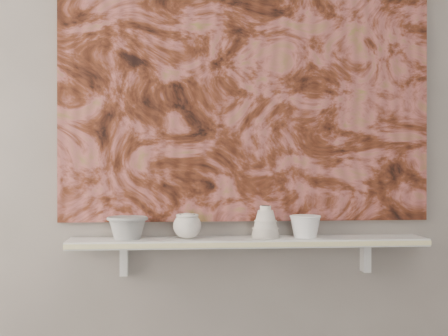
{
  "coord_description": "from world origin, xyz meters",
  "views": [
    {
      "loc": [
        -0.31,
        -0.92,
        1.22
      ],
      "look_at": [
        -0.1,
        1.49,
        1.21
      ],
      "focal_mm": 50.0,
      "sensor_mm": 36.0,
      "label": 1
    }
  ],
  "objects": [
    {
      "name": "bell_vessel",
      "position": [
        0.07,
        1.51,
        0.99
      ],
      "size": [
        0.14,
        0.14,
        0.13
      ],
      "primitive_type": null,
      "rotation": [
        0.0,
        0.0,
        -0.3
      ],
      "color": "beige",
      "rests_on": "shelf"
    },
    {
      "name": "bowl_grey",
      "position": [
        -0.47,
        1.51,
        0.98
      ],
      "size": [
        0.21,
        0.21,
        0.09
      ],
      "primitive_type": null,
      "rotation": [
        0.0,
        0.0,
        -0.37
      ],
      "color": "gray",
      "rests_on": "shelf"
    },
    {
      "name": "bracket_left",
      "position": [
        -0.49,
        1.57,
        0.84
      ],
      "size": [
        0.03,
        0.06,
        0.12
      ],
      "primitive_type": "cube",
      "color": "silver",
      "rests_on": "wall_back"
    },
    {
      "name": "wall_back",
      "position": [
        0.0,
        1.6,
        1.35
      ],
      "size": [
        3.6,
        0.0,
        3.6
      ],
      "primitive_type": "plane",
      "rotation": [
        1.57,
        0.0,
        0.0
      ],
      "color": "slate",
      "rests_on": "floor"
    },
    {
      "name": "bracket_right",
      "position": [
        0.49,
        1.57,
        0.84
      ],
      "size": [
        0.03,
        0.06,
        0.12
      ],
      "primitive_type": "cube",
      "color": "silver",
      "rests_on": "wall_back"
    },
    {
      "name": "house_motif",
      "position": [
        0.45,
        1.57,
        1.23
      ],
      "size": [
        0.09,
        0.0,
        0.08
      ],
      "primitive_type": "cube",
      "color": "black",
      "rests_on": "painting"
    },
    {
      "name": "painting",
      "position": [
        0.0,
        1.59,
        1.54
      ],
      "size": [
        1.5,
        0.02,
        1.1
      ],
      "primitive_type": "cube",
      "color": "#5B2817",
      "rests_on": "wall_back"
    },
    {
      "name": "shelf",
      "position": [
        0.0,
        1.51,
        0.92
      ],
      "size": [
        1.4,
        0.18,
        0.03
      ],
      "primitive_type": "cube",
      "color": "silver",
      "rests_on": "wall_back"
    },
    {
      "name": "bowl_white",
      "position": [
        0.23,
        1.51,
        0.97
      ],
      "size": [
        0.16,
        0.16,
        0.09
      ],
      "primitive_type": null,
      "rotation": [
        0.0,
        0.0,
        0.39
      ],
      "color": "white",
      "rests_on": "shelf"
    },
    {
      "name": "cup_cream",
      "position": [
        -0.24,
        1.51,
        0.98
      ],
      "size": [
        0.14,
        0.14,
        0.1
      ],
      "primitive_type": null,
      "rotation": [
        0.0,
        0.0,
        -0.3
      ],
      "color": "silver",
      "rests_on": "shelf"
    },
    {
      "name": "shelf_stripe",
      "position": [
        0.0,
        1.41,
        0.92
      ],
      "size": [
        1.4,
        0.01,
        0.02
      ],
      "primitive_type": "cube",
      "color": "beige",
      "rests_on": "shelf"
    }
  ]
}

